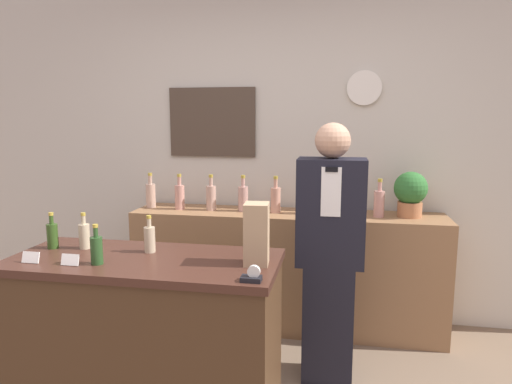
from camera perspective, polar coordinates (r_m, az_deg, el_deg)
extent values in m
cube|color=beige|center=(3.70, 2.41, 5.08)|extent=(5.20, 0.06, 2.70)
cube|color=#44362A|center=(3.75, -5.50, 8.68)|extent=(0.71, 0.02, 0.55)
cylinder|color=white|center=(3.62, 13.37, 12.55)|extent=(0.26, 0.03, 0.26)
cube|color=#8E6642|center=(3.58, 3.77, -9.73)|extent=(2.36, 0.45, 0.91)
cube|color=#422B19|center=(2.58, -13.41, -18.18)|extent=(1.34, 0.56, 0.88)
cube|color=#3F231A|center=(2.41, -13.81, -8.44)|extent=(1.37, 0.59, 0.04)
cube|color=black|center=(2.98, 8.99, -15.65)|extent=(0.31, 0.24, 0.74)
cube|color=black|center=(2.76, 9.34, -2.50)|extent=(0.40, 0.24, 0.64)
cube|color=white|center=(2.61, 9.36, 0.00)|extent=(0.11, 0.01, 0.28)
cube|color=black|center=(2.59, 9.44, 2.79)|extent=(0.07, 0.01, 0.03)
sphere|color=tan|center=(2.71, 9.58, 6.36)|extent=(0.21, 0.21, 0.21)
cylinder|color=#B27047|center=(3.49, 18.65, -2.06)|extent=(0.17, 0.17, 0.11)
sphere|color=#2D6B2D|center=(3.47, 18.78, 0.47)|extent=(0.24, 0.24, 0.24)
cube|color=tan|center=(2.20, 0.07, -5.26)|extent=(0.13, 0.14, 0.30)
cube|color=black|center=(2.01, -0.61, -10.80)|extent=(0.09, 0.06, 0.02)
cylinder|color=silver|center=(2.00, -0.27, -9.92)|extent=(0.06, 0.02, 0.06)
cube|color=white|center=(2.50, -26.33, -7.33)|extent=(0.09, 0.02, 0.06)
cube|color=white|center=(2.38, -22.22, -7.84)|extent=(0.09, 0.02, 0.06)
cylinder|color=#2E4C1B|center=(2.72, -24.09, -5.06)|extent=(0.06, 0.06, 0.13)
cylinder|color=#2E4C1B|center=(2.70, -24.22, -3.18)|extent=(0.02, 0.02, 0.05)
cylinder|color=#B29933|center=(2.69, -24.26, -2.52)|extent=(0.03, 0.03, 0.02)
cylinder|color=tan|center=(2.65, -20.66, -5.21)|extent=(0.06, 0.06, 0.13)
cylinder|color=tan|center=(2.63, -20.77, -3.28)|extent=(0.02, 0.02, 0.05)
cylinder|color=#B29933|center=(2.62, -20.81, -2.61)|extent=(0.03, 0.03, 0.02)
cylinder|color=#254720|center=(2.35, -19.30, -6.93)|extent=(0.06, 0.06, 0.13)
cylinder|color=#254720|center=(2.33, -19.42, -4.77)|extent=(0.02, 0.02, 0.05)
cylinder|color=#B29933|center=(2.32, -19.46, -4.01)|extent=(0.03, 0.03, 0.02)
cylinder|color=tan|center=(2.48, -13.15, -5.82)|extent=(0.06, 0.06, 0.13)
cylinder|color=tan|center=(2.46, -13.22, -3.77)|extent=(0.02, 0.02, 0.05)
cylinder|color=#B29933|center=(2.45, -13.25, -3.05)|extent=(0.03, 0.03, 0.02)
cylinder|color=tan|center=(3.75, -13.02, -0.45)|extent=(0.08, 0.08, 0.19)
cylinder|color=tan|center=(3.73, -13.09, 1.49)|extent=(0.03, 0.03, 0.07)
cylinder|color=#B29933|center=(3.72, -13.11, 2.17)|extent=(0.03, 0.03, 0.02)
cylinder|color=tan|center=(3.63, -9.52, -0.65)|extent=(0.08, 0.08, 0.19)
cylinder|color=tan|center=(3.61, -9.57, 1.36)|extent=(0.03, 0.03, 0.07)
cylinder|color=#B29933|center=(3.61, -9.59, 2.06)|extent=(0.03, 0.03, 0.02)
cylinder|color=tan|center=(3.56, -5.62, -0.75)|extent=(0.08, 0.08, 0.19)
cylinder|color=tan|center=(3.54, -5.66, 1.29)|extent=(0.03, 0.03, 0.07)
cylinder|color=#B29933|center=(3.54, -5.67, 2.01)|extent=(0.03, 0.03, 0.02)
cylinder|color=tan|center=(3.51, -1.62, -0.87)|extent=(0.08, 0.08, 0.19)
cylinder|color=tan|center=(3.49, -1.63, 1.21)|extent=(0.03, 0.03, 0.07)
cylinder|color=#B29933|center=(3.48, -1.63, 1.94)|extent=(0.03, 0.03, 0.02)
cylinder|color=tan|center=(3.46, 2.46, -1.02)|extent=(0.08, 0.08, 0.19)
cylinder|color=tan|center=(3.44, 2.48, 1.09)|extent=(0.03, 0.03, 0.07)
cylinder|color=#B29933|center=(3.43, 2.48, 1.82)|extent=(0.03, 0.03, 0.02)
cylinder|color=tan|center=(3.43, 6.65, -1.16)|extent=(0.08, 0.08, 0.19)
cylinder|color=tan|center=(3.41, 6.69, 0.96)|extent=(0.03, 0.03, 0.07)
cylinder|color=#B29933|center=(3.40, 6.70, 1.71)|extent=(0.03, 0.03, 0.02)
cylinder|color=tan|center=(3.41, 10.88, -1.33)|extent=(0.08, 0.08, 0.19)
cylinder|color=tan|center=(3.39, 10.95, 0.81)|extent=(0.03, 0.03, 0.07)
cylinder|color=#B29933|center=(3.38, 10.97, 1.56)|extent=(0.03, 0.03, 0.02)
cylinder|color=tan|center=(3.42, 15.13, -1.46)|extent=(0.08, 0.08, 0.19)
cylinder|color=tan|center=(3.40, 15.22, 0.67)|extent=(0.03, 0.03, 0.07)
cylinder|color=#B29933|center=(3.39, 15.25, 1.42)|extent=(0.03, 0.03, 0.02)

